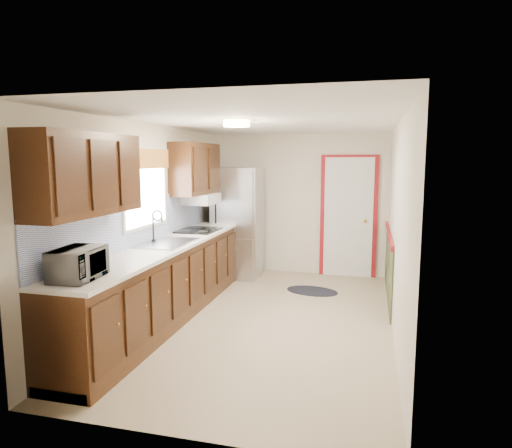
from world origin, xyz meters
The scene contains 8 objects.
room_shell centered at (0.00, 0.00, 1.20)m, with size 3.20×5.20×2.52m.
kitchen_run centered at (-1.24, -0.29, 0.81)m, with size 0.63×4.00×2.20m.
back_wall_trim centered at (0.99, 2.21, 0.89)m, with size 1.12×2.30×2.08m.
ceiling_fixture centered at (-0.30, -0.20, 2.36)m, with size 0.30×0.30×0.06m, color #FFD88C.
microwave centered at (-1.20, -1.95, 1.10)m, with size 0.49×0.27×0.33m, color white.
refrigerator centered at (-0.95, 2.02, 0.92)m, with size 0.78×0.78×1.83m.
rug centered at (0.40, 1.37, 0.01)m, with size 0.78×0.50×0.01m, color black.
cooktop centered at (-1.19, 0.83, 0.95)m, with size 0.53×0.63×0.02m, color black.
Camera 1 is at (1.21, -5.26, 1.95)m, focal length 32.00 mm.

